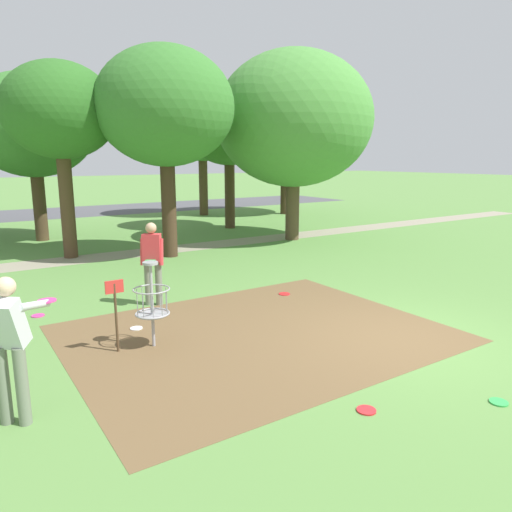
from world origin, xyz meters
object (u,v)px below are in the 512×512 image
frisbee_near_basket (136,328)px  frisbee_far_left (499,402)px  frisbee_by_tee (366,410)px  tree_near_right (165,108)px  tree_far_right (60,112)px  disc_golf_basket (148,302)px  frisbee_far_right (38,316)px  frisbee_mid_grass (284,294)px  tree_far_left (286,115)px  tree_mid_center (229,127)px  tree_mid_right (202,124)px  player_foreground_watching (9,341)px  player_throwing (152,259)px  tree_near_left (32,126)px  tree_far_center (294,120)px

frisbee_near_basket → frisbee_far_left: same height
frisbee_by_tee → frisbee_far_left: (1.51, -0.76, 0.00)m
tree_near_right → tree_far_right: size_ratio=1.08×
disc_golf_basket → tree_far_right: (0.56, 8.04, 3.52)m
frisbee_far_right → tree_far_right: 7.12m
frisbee_by_tee → tree_near_right: bearing=80.0°
disc_golf_basket → tree_near_right: 8.13m
frisbee_mid_grass → frisbee_far_right: 5.04m
frisbee_far_left → tree_far_left: bearing=60.7°
frisbee_near_basket → tree_mid_center: size_ratio=0.04×
disc_golf_basket → tree_mid_right: (9.04, 15.68, 3.93)m
tree_near_right → tree_far_left: size_ratio=0.82×
player_foreground_watching → tree_near_right: tree_near_right is taller
player_throwing → tree_near_right: size_ratio=0.28×
tree_near_left → tree_mid_right: tree_mid_right is taller
player_foreground_watching → tree_far_center: (10.31, 8.25, 3.32)m
frisbee_far_left → tree_far_right: 13.07m
tree_mid_right → frisbee_far_right: bearing=-128.2°
disc_golf_basket → player_foreground_watching: bearing=-148.0°
player_throwing → tree_mid_right: (8.14, 13.59, 3.71)m
tree_mid_right → tree_far_right: (-8.47, -7.64, -0.41)m
tree_far_center → frisbee_by_tee: bearing=-123.4°
player_foreground_watching → player_throwing: 4.52m
tree_near_left → tree_near_right: bearing=-62.4°
tree_far_right → tree_near_right: bearing=-30.0°
tree_near_left → tree_far_center: 9.23m
frisbee_mid_grass → tree_near_right: 6.91m
player_throwing → tree_mid_center: bearing=51.6°
frisbee_by_tee → tree_mid_right: 20.99m
frisbee_mid_grass → tree_near_left: tree_near_left is taller
tree_near_right → tree_mid_right: tree_mid_right is taller
frisbee_near_basket → tree_far_left: 18.95m
tree_near_left → tree_mid_center: (7.39, -1.05, 0.16)m
frisbee_far_left → tree_far_left: (10.05, 17.87, 5.18)m
tree_far_left → disc_golf_basket: bearing=-133.3°
frisbee_by_tee → tree_far_center: bearing=56.6°
frisbee_mid_grass → tree_far_center: size_ratio=0.04×
frisbee_near_basket → frisbee_mid_grass: 3.51m
frisbee_by_tee → tree_far_left: (11.56, 17.11, 5.18)m
disc_golf_basket → player_throwing: bearing=66.8°
player_foreground_watching → tree_mid_center: tree_mid_center is taller
frisbee_by_tee → tree_far_left: size_ratio=0.03×
tree_far_left → player_throwing: bearing=-136.0°
tree_near_right → frisbee_mid_grass: bearing=-85.5°
tree_mid_center → frisbee_far_right: bearing=-137.9°
tree_near_left → tree_far_center: (7.82, -4.89, 0.22)m
tree_mid_center → disc_golf_basket: bearing=-125.8°
frisbee_far_right → tree_mid_right: tree_mid_right is taller
player_throwing → tree_mid_right: size_ratio=0.26×
disc_golf_basket → frisbee_far_right: bearing=115.4°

